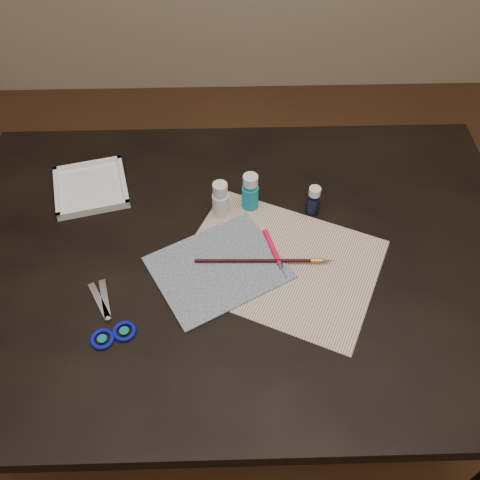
{
  "coord_description": "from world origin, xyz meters",
  "views": [
    {
      "loc": [
        -0.02,
        -0.75,
        1.7
      ],
      "look_at": [
        0.0,
        0.0,
        0.8
      ],
      "focal_mm": 40.0,
      "sensor_mm": 36.0,
      "label": 1
    }
  ],
  "objects_px": {
    "canvas": "(218,268)",
    "paint_bottle_navy": "(314,200)",
    "scissors": "(103,314)",
    "palette_tray": "(91,187)",
    "paint_bottle_cyan": "(250,192)",
    "paint_bottle_white": "(220,199)",
    "paper": "(280,263)"
  },
  "relations": [
    {
      "from": "canvas",
      "to": "paint_bottle_navy",
      "type": "height_order",
      "value": "paint_bottle_navy"
    },
    {
      "from": "scissors",
      "to": "paint_bottle_cyan",
      "type": "bearing_deg",
      "value": -75.25
    },
    {
      "from": "canvas",
      "to": "paper",
      "type": "bearing_deg",
      "value": 4.24
    },
    {
      "from": "paint_bottle_navy",
      "to": "paint_bottle_cyan",
      "type": "bearing_deg",
      "value": 171.47
    },
    {
      "from": "paint_bottle_cyan",
      "to": "scissors",
      "type": "bearing_deg",
      "value": -136.34
    },
    {
      "from": "paint_bottle_white",
      "to": "scissors",
      "type": "bearing_deg",
      "value": -131.32
    },
    {
      "from": "canvas",
      "to": "paint_bottle_white",
      "type": "bearing_deg",
      "value": 87.85
    },
    {
      "from": "paint_bottle_navy",
      "to": "paper",
      "type": "bearing_deg",
      "value": -119.89
    },
    {
      "from": "canvas",
      "to": "paint_bottle_cyan",
      "type": "height_order",
      "value": "paint_bottle_cyan"
    },
    {
      "from": "palette_tray",
      "to": "paint_bottle_cyan",
      "type": "bearing_deg",
      "value": -9.45
    },
    {
      "from": "paper",
      "to": "palette_tray",
      "type": "distance_m",
      "value": 0.52
    },
    {
      "from": "paint_bottle_white",
      "to": "paint_bottle_navy",
      "type": "relative_size",
      "value": 1.24
    },
    {
      "from": "paint_bottle_cyan",
      "to": "scissors",
      "type": "relative_size",
      "value": 0.53
    },
    {
      "from": "paint_bottle_navy",
      "to": "palette_tray",
      "type": "relative_size",
      "value": 0.45
    },
    {
      "from": "paint_bottle_navy",
      "to": "scissors",
      "type": "xyz_separation_m",
      "value": [
        -0.46,
        -0.28,
        -0.03
      ]
    },
    {
      "from": "paper",
      "to": "canvas",
      "type": "distance_m",
      "value": 0.14
    },
    {
      "from": "palette_tray",
      "to": "canvas",
      "type": "bearing_deg",
      "value": -38.67
    },
    {
      "from": "canvas",
      "to": "paint_bottle_navy",
      "type": "xyz_separation_m",
      "value": [
        0.23,
        0.17,
        0.04
      ]
    },
    {
      "from": "paper",
      "to": "paint_bottle_white",
      "type": "xyz_separation_m",
      "value": [
        -0.13,
        0.16,
        0.05
      ]
    },
    {
      "from": "paint_bottle_navy",
      "to": "canvas",
      "type": "bearing_deg",
      "value": -143.66
    },
    {
      "from": "paper",
      "to": "palette_tray",
      "type": "xyz_separation_m",
      "value": [
        -0.45,
        0.24,
        0.01
      ]
    },
    {
      "from": "palette_tray",
      "to": "scissors",
      "type": "bearing_deg",
      "value": -77.9
    },
    {
      "from": "paper",
      "to": "paint_bottle_navy",
      "type": "relative_size",
      "value": 5.42
    },
    {
      "from": "paper",
      "to": "paint_bottle_cyan",
      "type": "height_order",
      "value": "paint_bottle_cyan"
    },
    {
      "from": "paint_bottle_cyan",
      "to": "canvas",
      "type": "bearing_deg",
      "value": -112.18
    },
    {
      "from": "paper",
      "to": "palette_tray",
      "type": "bearing_deg",
      "value": 151.73
    },
    {
      "from": "paint_bottle_navy",
      "to": "palette_tray",
      "type": "bearing_deg",
      "value": 170.81
    },
    {
      "from": "palette_tray",
      "to": "paper",
      "type": "bearing_deg",
      "value": -28.27
    },
    {
      "from": "paint_bottle_cyan",
      "to": "palette_tray",
      "type": "height_order",
      "value": "paint_bottle_cyan"
    },
    {
      "from": "scissors",
      "to": "canvas",
      "type": "bearing_deg",
      "value": -93.63
    },
    {
      "from": "scissors",
      "to": "palette_tray",
      "type": "xyz_separation_m",
      "value": [
        -0.08,
        0.37,
        0.01
      ]
    },
    {
      "from": "paper",
      "to": "paint_bottle_navy",
      "type": "xyz_separation_m",
      "value": [
        0.09,
        0.16,
        0.04
      ]
    }
  ]
}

